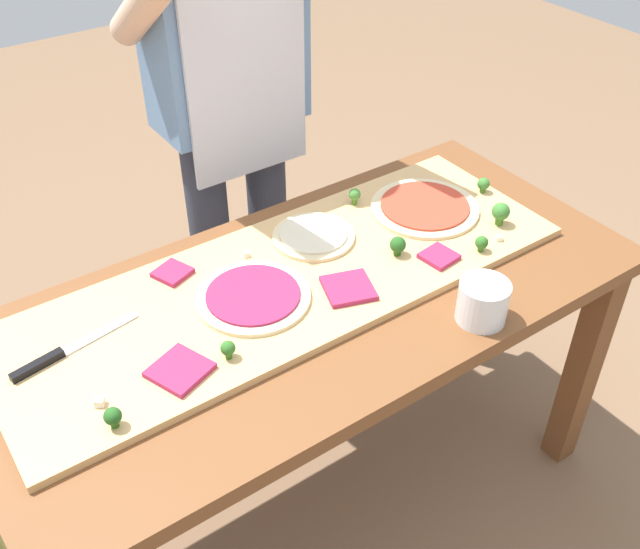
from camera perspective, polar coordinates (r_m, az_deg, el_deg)
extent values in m
plane|color=brown|center=(2.19, -2.41, -17.72)|extent=(8.00, 8.00, 0.00)
cube|color=brown|center=(2.17, 19.73, -6.81)|extent=(0.07, 0.07, 0.72)
cube|color=brown|center=(2.44, 9.16, 1.03)|extent=(0.07, 0.07, 0.72)
cube|color=brown|center=(1.63, -3.09, -3.05)|extent=(1.69, 0.71, 0.04)
cube|color=tan|center=(1.67, -2.55, -0.47)|extent=(1.33, 0.45, 0.02)
cube|color=#B7BABF|center=(1.59, -16.65, -4.38)|extent=(0.17, 0.05, 0.00)
cube|color=black|center=(1.55, -21.09, -6.59)|extent=(0.11, 0.04, 0.02)
cylinder|color=beige|center=(1.61, -5.20, -1.78)|extent=(0.25, 0.25, 0.01)
cylinder|color=#9E234C|center=(1.61, -5.22, -1.56)|extent=(0.21, 0.21, 0.01)
cylinder|color=beige|center=(1.79, -0.50, 2.96)|extent=(0.20, 0.20, 0.01)
cylinder|color=beige|center=(1.78, -0.51, 3.17)|extent=(0.16, 0.16, 0.01)
cylinder|color=beige|center=(1.91, 8.12, 5.13)|extent=(0.28, 0.28, 0.01)
cylinder|color=#BC3D28|center=(1.91, 8.14, 5.33)|extent=(0.23, 0.23, 0.01)
cube|color=#9E234C|center=(1.74, 9.22, 1.39)|extent=(0.08, 0.08, 0.01)
cube|color=#9E234C|center=(1.47, -10.83, -7.30)|extent=(0.13, 0.13, 0.01)
cube|color=#9E234C|center=(1.63, 2.22, -1.06)|extent=(0.13, 0.13, 0.01)
cube|color=#9E234C|center=(1.70, -11.38, 0.14)|extent=(0.09, 0.09, 0.01)
cylinder|color=#2C5915|center=(1.40, -15.66, -11.06)|extent=(0.02, 0.02, 0.02)
sphere|color=#23561E|center=(1.39, -15.80, -10.53)|extent=(0.03, 0.03, 0.03)
cylinder|color=#366618|center=(1.48, -7.11, -6.20)|extent=(0.01, 0.01, 0.01)
sphere|color=#2D6623|center=(1.47, -7.16, -5.69)|extent=(0.03, 0.03, 0.03)
cylinder|color=#2C5915|center=(1.74, 6.02, 1.76)|extent=(0.02, 0.02, 0.02)
sphere|color=#23561E|center=(1.73, 6.06, 2.33)|extent=(0.04, 0.04, 0.04)
cylinder|color=#3F7220|center=(1.89, 13.74, 4.10)|extent=(0.02, 0.02, 0.02)
sphere|color=#38752D|center=(1.87, 13.86, 4.78)|extent=(0.04, 0.04, 0.04)
cylinder|color=#3F7220|center=(2.01, 12.50, 6.44)|extent=(0.01, 0.01, 0.01)
sphere|color=#38752D|center=(2.00, 12.57, 6.88)|extent=(0.03, 0.03, 0.03)
cylinder|color=#487A23|center=(1.91, 2.69, 5.73)|extent=(0.01, 0.01, 0.02)
sphere|color=#427F33|center=(1.90, 2.71, 6.24)|extent=(0.03, 0.03, 0.03)
cylinder|color=#366618|center=(1.79, 12.36, 1.99)|extent=(0.01, 0.01, 0.01)
sphere|color=#2D6623|center=(1.78, 12.44, 2.45)|extent=(0.03, 0.03, 0.03)
cube|color=white|center=(1.73, -5.74, 1.58)|extent=(0.02, 0.02, 0.01)
cube|color=white|center=(1.83, 13.73, 2.77)|extent=(0.02, 0.02, 0.01)
cube|color=white|center=(1.44, -16.74, -9.45)|extent=(0.02, 0.02, 0.02)
cylinder|color=white|center=(1.60, 12.52, -2.08)|extent=(0.11, 0.11, 0.09)
cylinder|color=white|center=(1.61, 12.43, -2.59)|extent=(0.10, 0.10, 0.05)
cylinder|color=#333847|center=(2.28, -8.27, 0.95)|extent=(0.12, 0.12, 0.90)
cylinder|color=#333847|center=(2.35, -3.99, 2.65)|extent=(0.12, 0.12, 0.90)
cube|color=#6689B2|center=(1.97, -7.56, 19.02)|extent=(0.40, 0.20, 0.55)
cube|color=silver|center=(1.91, -5.73, 15.87)|extent=(0.34, 0.01, 0.60)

